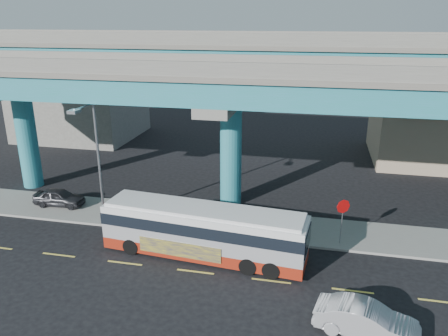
% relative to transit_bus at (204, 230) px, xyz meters
% --- Properties ---
extents(ground, '(120.00, 120.00, 0.00)m').
position_rel_transit_bus_xyz_m(ground, '(-0.03, -1.41, -1.60)').
color(ground, black).
rests_on(ground, ground).
extents(sidewalk, '(70.00, 4.00, 0.15)m').
position_rel_transit_bus_xyz_m(sidewalk, '(-0.03, 4.09, -1.53)').
color(sidewalk, gray).
rests_on(sidewalk, ground).
extents(lane_markings, '(58.00, 0.12, 0.01)m').
position_rel_transit_bus_xyz_m(lane_markings, '(-0.03, -1.71, -1.60)').
color(lane_markings, '#D8C64C').
rests_on(lane_markings, ground).
extents(viaduct, '(52.00, 12.40, 11.70)m').
position_rel_transit_bus_xyz_m(viaduct, '(-0.03, 7.70, 7.54)').
color(viaduct, teal).
rests_on(viaduct, ground).
extents(building_concrete, '(12.00, 10.00, 9.00)m').
position_rel_transit_bus_xyz_m(building_concrete, '(-20.03, 22.59, 2.90)').
color(building_concrete, gray).
rests_on(building_concrete, ground).
extents(transit_bus, '(11.57, 3.51, 2.92)m').
position_rel_transit_bus_xyz_m(transit_bus, '(0.00, 0.00, 0.00)').
color(transit_bus, maroon).
rests_on(transit_bus, ground).
extents(sedan, '(3.25, 4.89, 1.41)m').
position_rel_transit_bus_xyz_m(sedan, '(8.28, -4.80, -0.90)').
color(sedan, '#ACACB1').
rests_on(sedan, ground).
extents(parked_car, '(1.71, 3.66, 1.21)m').
position_rel_transit_bus_xyz_m(parked_car, '(-11.61, 4.22, -0.85)').
color(parked_car, '#2B2B2F').
rests_on(parked_car, sidewalk).
extents(street_lamp, '(0.50, 2.57, 7.91)m').
position_rel_transit_bus_xyz_m(street_lamp, '(-7.38, 2.03, 3.68)').
color(street_lamp, gray).
rests_on(street_lamp, sidewalk).
extents(stop_sign, '(0.74, 0.43, 2.79)m').
position_rel_transit_bus_xyz_m(stop_sign, '(7.48, 2.77, 0.58)').
color(stop_sign, gray).
rests_on(stop_sign, sidewalk).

